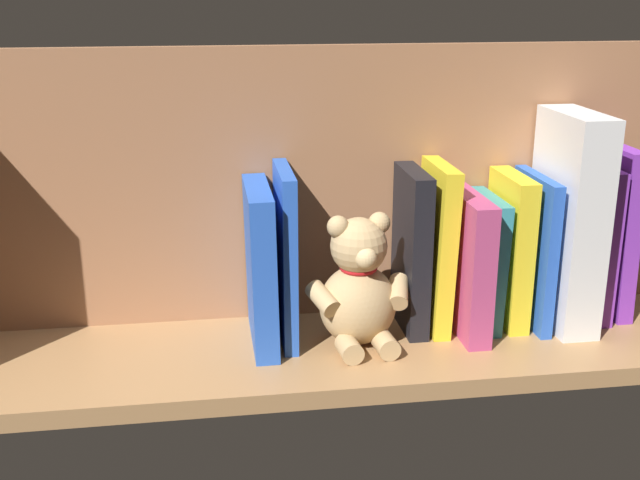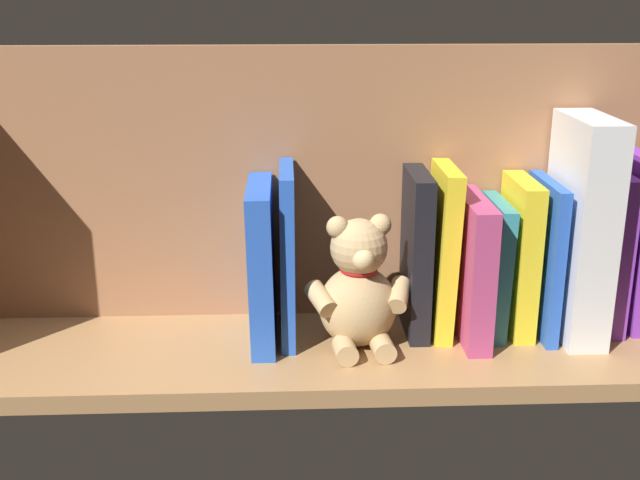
% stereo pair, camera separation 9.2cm
% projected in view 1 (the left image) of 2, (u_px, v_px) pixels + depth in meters
% --- Properties ---
extents(ground_plane, '(0.96, 0.24, 0.02)m').
position_uv_depth(ground_plane, '(320.00, 350.00, 0.97)').
color(ground_plane, '#A87A4C').
extents(shelf_back_panel, '(0.96, 0.02, 0.35)m').
position_uv_depth(shelf_back_panel, '(309.00, 185.00, 1.00)').
color(shelf_back_panel, '#9D6745').
rests_on(shelf_back_panel, ground_plane).
extents(book_0, '(0.03, 0.09, 0.22)m').
position_uv_depth(book_0, '(615.00, 232.00, 1.02)').
color(book_0, purple).
rests_on(book_0, ground_plane).
extents(book_1, '(0.03, 0.10, 0.20)m').
position_uv_depth(book_1, '(593.00, 242.00, 1.02)').
color(book_1, purple).
rests_on(book_1, ground_plane).
extents(dictionary_thick_white, '(0.05, 0.13, 0.27)m').
position_uv_depth(dictionary_thick_white, '(568.00, 221.00, 0.99)').
color(dictionary_thick_white, silver).
rests_on(dictionary_thick_white, ground_plane).
extents(book_2, '(0.01, 0.12, 0.19)m').
position_uv_depth(book_2, '(533.00, 250.00, 1.00)').
color(book_2, blue).
rests_on(book_2, ground_plane).
extents(book_3, '(0.03, 0.11, 0.19)m').
position_uv_depth(book_3, '(509.00, 249.00, 1.00)').
color(book_3, yellow).
rests_on(book_3, ground_plane).
extents(book_4, '(0.02, 0.11, 0.17)m').
position_uv_depth(book_4, '(486.00, 260.00, 1.00)').
color(book_4, teal).
rests_on(book_4, ground_plane).
extents(book_5, '(0.03, 0.14, 0.17)m').
position_uv_depth(book_5, '(466.00, 263.00, 0.98)').
color(book_5, '#B23F72').
rests_on(book_5, ground_plane).
extents(book_6, '(0.03, 0.11, 0.21)m').
position_uv_depth(book_6, '(436.00, 247.00, 0.99)').
color(book_6, yellow).
rests_on(book_6, ground_plane).
extents(book_7, '(0.02, 0.11, 0.20)m').
position_uv_depth(book_7, '(411.00, 250.00, 0.98)').
color(book_7, black).
rests_on(book_7, ground_plane).
extents(teddy_bear, '(0.13, 0.11, 0.16)m').
position_uv_depth(teddy_bear, '(359.00, 288.00, 0.94)').
color(teddy_bear, tan).
rests_on(teddy_bear, ground_plane).
extents(book_8, '(0.02, 0.12, 0.21)m').
position_uv_depth(book_8, '(285.00, 255.00, 0.95)').
color(book_8, blue).
rests_on(book_8, ground_plane).
extents(book_9, '(0.03, 0.14, 0.19)m').
position_uv_depth(book_9, '(260.00, 266.00, 0.94)').
color(book_9, blue).
rests_on(book_9, ground_plane).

